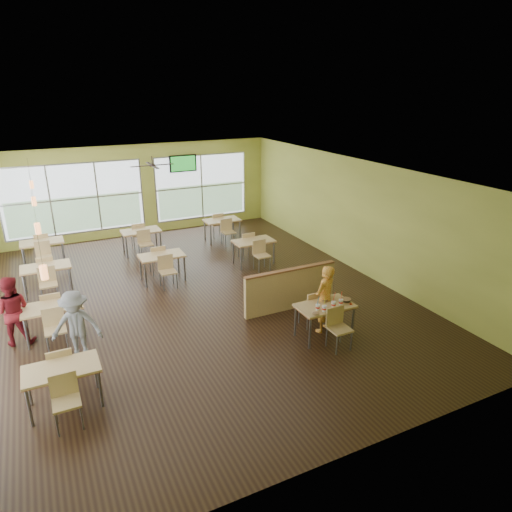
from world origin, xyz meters
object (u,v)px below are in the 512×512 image
main_table (325,310)px  food_basket (346,300)px  man_plaid (325,299)px  half_wall_divider (290,289)px

main_table → food_basket: bearing=-5.0°
food_basket → man_plaid: bearing=145.0°
man_plaid → food_basket: man_plaid is taller
man_plaid → food_basket: (0.37, -0.26, 0.01)m
main_table → man_plaid: (0.13, 0.22, 0.14)m
main_table → half_wall_divider: bearing=90.0°
food_basket → main_table: bearing=175.0°
main_table → half_wall_divider: (0.00, 1.45, -0.11)m
main_table → half_wall_divider: half_wall_divider is taller
man_plaid → food_basket: bearing=123.3°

